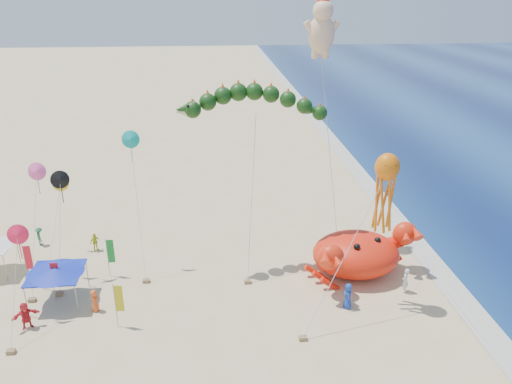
% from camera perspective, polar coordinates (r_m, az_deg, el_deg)
% --- Properties ---
extents(ground, '(320.00, 320.00, 0.00)m').
position_cam_1_polar(ground, '(37.68, 3.36, -10.24)').
color(ground, '#D1B784').
rests_on(ground, ground).
extents(foam_strip, '(320.00, 320.00, 0.00)m').
position_cam_1_polar(foam_strip, '(41.05, 20.38, -8.79)').
color(foam_strip, silver).
rests_on(foam_strip, ground).
extents(crab_inflatable, '(8.94, 7.71, 3.92)m').
position_cam_1_polar(crab_inflatable, '(38.59, 11.42, -6.86)').
color(crab_inflatable, red).
rests_on(crab_inflatable, ground).
extents(dragon_kite, '(11.05, 5.31, 13.60)m').
position_cam_1_polar(dragon_kite, '(35.98, -0.26, 9.70)').
color(dragon_kite, black).
rests_on(dragon_kite, ground).
extents(cherub_kite, '(2.96, 3.49, 19.57)m').
position_cam_1_polar(cherub_kite, '(39.63, 7.56, 18.11)').
color(cherub_kite, '#FFC89B').
rests_on(cherub_kite, ground).
extents(octopus_kite, '(6.72, 4.70, 10.76)m').
position_cam_1_polar(octopus_kite, '(32.73, 14.51, 0.55)').
color(octopus_kite, orange).
rests_on(octopus_kite, ground).
extents(canopy_blue, '(3.83, 3.83, 2.71)m').
position_cam_1_polar(canopy_blue, '(36.97, -21.96, -8.30)').
color(canopy_blue, gray).
rests_on(canopy_blue, ground).
extents(feather_flags, '(7.97, 6.30, 3.20)m').
position_cam_1_polar(feather_flags, '(37.28, -19.77, -8.45)').
color(feather_flags, gray).
rests_on(feather_flags, ground).
extents(beachgoers, '(29.04, 12.58, 1.86)m').
position_cam_1_polar(beachgoers, '(37.11, -13.24, -9.84)').
color(beachgoers, '#246E3A').
rests_on(beachgoers, ground).
extents(small_kites, '(8.03, 12.88, 10.77)m').
position_cam_1_polar(small_kites, '(38.04, -21.14, -0.02)').
color(small_kites, '#EB1A42').
rests_on(small_kites, ground).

